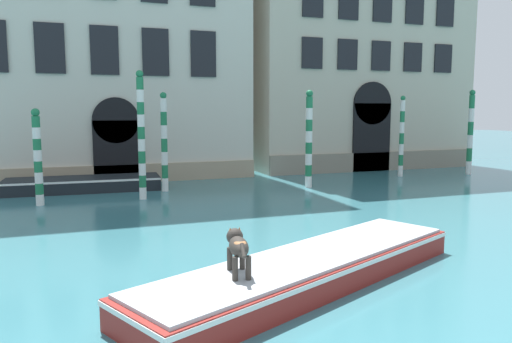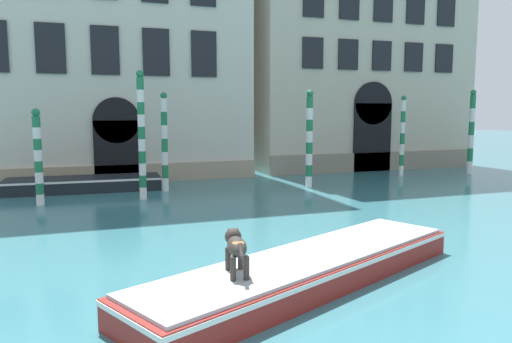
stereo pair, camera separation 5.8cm
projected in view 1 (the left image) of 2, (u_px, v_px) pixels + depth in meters
palazzo_right at (352, 20)px, 28.24m from camera, size 12.32×6.13×16.51m
boat_foreground at (309, 268)px, 9.26m from camera, size 7.57×4.67×0.56m
dog_on_deck at (238, 246)px, 8.14m from camera, size 0.40×1.05×0.70m
boat_moored_near_palazzo at (84, 184)px, 19.84m from camera, size 5.99×2.02×0.54m
mooring_pole_0 at (38, 157)px, 16.70m from camera, size 0.28×0.28×3.27m
mooring_pole_1 at (402, 136)px, 24.02m from camera, size 0.23×0.23×3.88m
mooring_pole_2 at (309, 139)px, 20.56m from camera, size 0.29×0.29×4.02m
mooring_pole_3 at (141, 135)px, 17.79m from camera, size 0.27×0.27×4.61m
mooring_pole_4 at (164, 142)px, 19.59m from camera, size 0.26×0.26×3.90m
mooring_pole_5 at (470, 132)px, 24.73m from camera, size 0.28×0.28×4.19m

